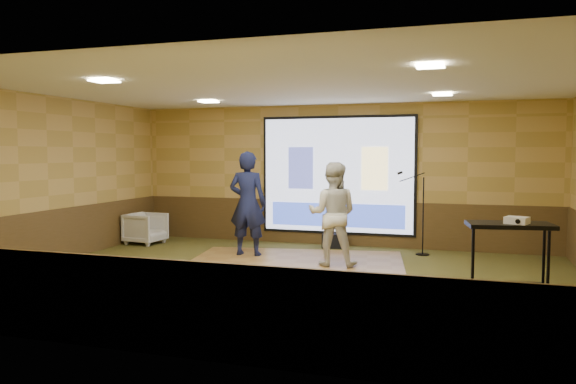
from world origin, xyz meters
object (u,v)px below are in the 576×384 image
(av_table, at_px, (509,246))
(banquet_chair, at_px, (146,228))
(projector_screen, at_px, (337,176))
(player_left, at_px, (248,203))
(player_right, at_px, (333,214))
(dance_floor, at_px, (295,264))
(projector, at_px, (517,220))
(duffel_bag, at_px, (334,241))
(mic_stand, at_px, (420,229))

(av_table, relative_size, banquet_chair, 1.47)
(projector_screen, xyz_separation_m, player_left, (-1.33, -1.79, -0.46))
(projector_screen, distance_m, player_left, 2.28)
(player_right, bearing_deg, banquet_chair, -20.40)
(av_table, bearing_deg, projector_screen, 127.85)
(player_left, height_order, banquet_chair, player_left)
(av_table, xyz_separation_m, banquet_chair, (-7.16, 2.98, -0.45))
(dance_floor, distance_m, player_left, 1.55)
(av_table, distance_m, projector, 0.36)
(projector_screen, height_order, player_left, projector_screen)
(projector_screen, height_order, dance_floor, projector_screen)
(projector, distance_m, banquet_chair, 7.90)
(av_table, bearing_deg, player_left, 153.11)
(projector, bearing_deg, duffel_bag, 152.05)
(av_table, distance_m, banquet_chair, 7.77)
(banquet_chair, bearing_deg, dance_floor, -102.01)
(mic_stand, bearing_deg, player_right, -151.29)
(dance_floor, relative_size, av_table, 3.50)
(projector_screen, bearing_deg, player_right, -79.09)
(projector, xyz_separation_m, duffel_bag, (-3.22, 3.81, -0.98))
(player_left, xyz_separation_m, av_table, (4.49, -2.28, -0.23))
(player_right, height_order, av_table, player_right)
(duffel_bag, bearing_deg, mic_stand, -9.22)
(av_table, xyz_separation_m, duffel_bag, (-3.15, 3.74, -0.64))
(banquet_chair, height_order, duffel_bag, banquet_chair)
(dance_floor, height_order, player_left, player_left)
(mic_stand, bearing_deg, av_table, -90.27)
(player_right, relative_size, duffel_bag, 3.77)
(projector_screen, xyz_separation_m, player_right, (0.44, -2.26, -0.55))
(projector_screen, relative_size, mic_stand, 2.04)
(player_left, distance_m, av_table, 5.04)
(player_left, bearing_deg, duffel_bag, -135.49)
(av_table, bearing_deg, player_right, 146.47)
(mic_stand, bearing_deg, player_left, 178.66)
(projector_screen, bearing_deg, banquet_chair, -164.81)
(dance_floor, relative_size, duffel_bag, 8.03)
(dance_floor, distance_m, av_table, 3.93)
(player_right, bearing_deg, player_left, -20.53)
(projector_screen, xyz_separation_m, projector, (3.24, -4.14, -0.34))
(player_right, relative_size, projector, 6.75)
(projector_screen, xyz_separation_m, duffel_bag, (0.01, -0.33, -1.33))
(duffel_bag, bearing_deg, player_right, -77.69)
(dance_floor, height_order, av_table, av_table)
(projector, height_order, banquet_chair, projector)
(player_left, distance_m, player_right, 1.83)
(duffel_bag, bearing_deg, projector_screen, 92.42)
(player_right, relative_size, banquet_chair, 2.41)
(dance_floor, bearing_deg, mic_stand, 39.19)
(av_table, bearing_deg, projector, -43.19)
(dance_floor, xyz_separation_m, player_right, (0.69, 0.01, 0.91))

